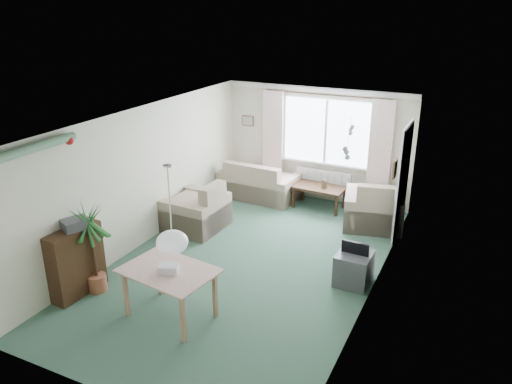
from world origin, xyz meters
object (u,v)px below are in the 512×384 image
at_px(armchair_left, 195,205).
at_px(tv_cube, 354,268).
at_px(armchair_corner, 374,202).
at_px(pet_bed, 355,270).
at_px(coffee_table, 319,197).
at_px(dining_table, 170,294).
at_px(bookshelf, 76,262).
at_px(sofa, 259,179).
at_px(houseplant, 93,249).

height_order(armchair_left, tv_cube, armchair_left).
distance_m(armchair_corner, pet_bed, 1.94).
xyz_separation_m(armchair_left, coffee_table, (1.77, 1.93, -0.23)).
xyz_separation_m(dining_table, tv_cube, (2.00, 1.90, -0.10)).
height_order(dining_table, tv_cube, dining_table).
bearing_deg(pet_bed, bookshelf, -146.56).
relative_size(sofa, coffee_table, 1.59).
bearing_deg(bookshelf, sofa, 84.39).
relative_size(sofa, tv_cube, 3.00).
distance_m(armchair_corner, dining_table, 4.46).
relative_size(houseplant, pet_bed, 2.59).
height_order(sofa, coffee_table, sofa).
distance_m(houseplant, dining_table, 1.40).
distance_m(bookshelf, tv_cube, 4.07).
height_order(bookshelf, tv_cube, bookshelf).
height_order(armchair_left, dining_table, armchair_left).
bearing_deg(coffee_table, houseplant, -113.41).
distance_m(armchair_left, coffee_table, 2.62).
bearing_deg(armchair_left, dining_table, 27.37).
xyz_separation_m(sofa, coffee_table, (1.36, 0.00, -0.18)).
bearing_deg(bookshelf, tv_cube, 33.01).
bearing_deg(coffee_table, armchair_corner, -18.21).
height_order(sofa, tv_cube, sofa).
bearing_deg(armchair_left, armchair_corner, 119.41).
distance_m(armchair_corner, coffee_table, 1.30).
bearing_deg(coffee_table, armchair_left, -132.51).
relative_size(armchair_corner, dining_table, 0.95).
xyz_separation_m(armchair_left, houseplant, (-0.15, -2.50, 0.22)).
bearing_deg(armchair_left, tv_cube, 80.44).
bearing_deg(pet_bed, sofa, 140.24).
bearing_deg(armchair_left, coffee_table, 139.71).
bearing_deg(dining_table, armchair_left, 115.15).
distance_m(tv_cube, pet_bed, 0.37).
relative_size(armchair_left, houseplant, 0.75).
distance_m(sofa, dining_table, 4.56).
relative_size(sofa, bookshelf, 1.61).
height_order(armchair_corner, houseplant, houseplant).
bearing_deg(bookshelf, armchair_left, 86.32).
bearing_deg(coffee_table, bookshelf, -114.64).
bearing_deg(sofa, houseplant, 85.93).
distance_m(armchair_corner, houseplant, 5.10).
height_order(armchair_corner, armchair_left, armchair_corner).
distance_m(armchair_left, pet_bed, 3.20).
xyz_separation_m(coffee_table, bookshelf, (-2.11, -4.59, 0.28)).
xyz_separation_m(sofa, armchair_left, (-0.40, -1.93, 0.05)).
distance_m(coffee_table, pet_bed, 2.68).
relative_size(armchair_corner, armchair_left, 1.03).
relative_size(armchair_left, tv_cube, 1.88).
bearing_deg(armchair_left, pet_bed, 85.72).
height_order(bookshelf, houseplant, houseplant).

